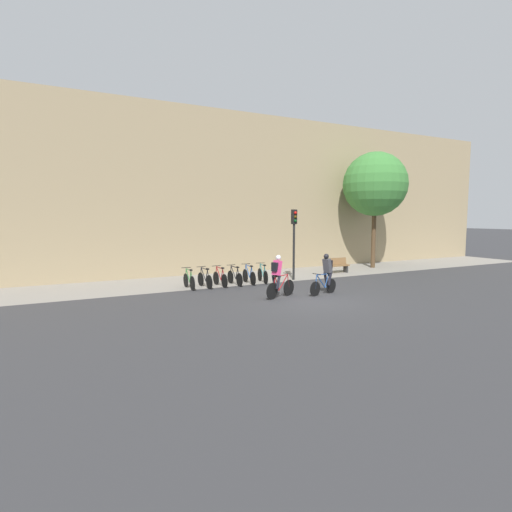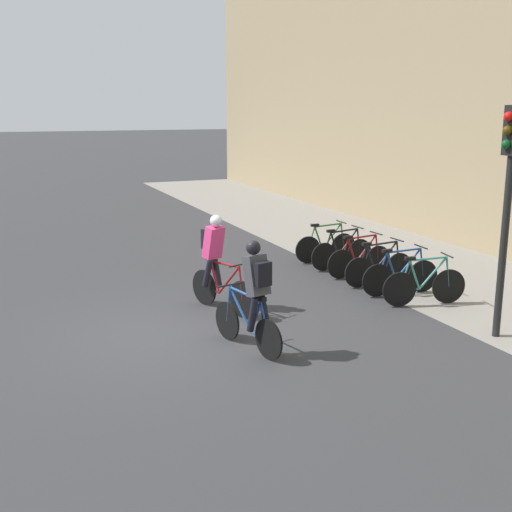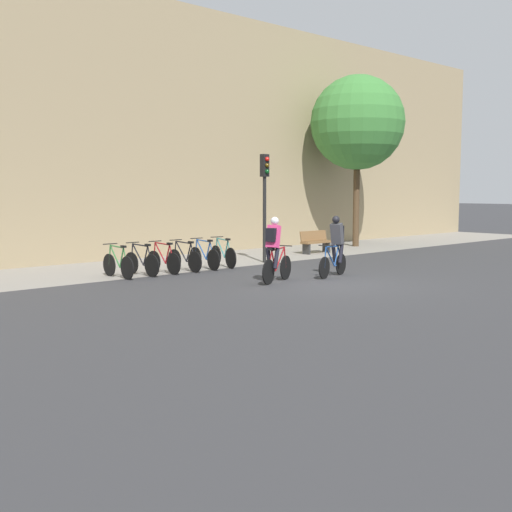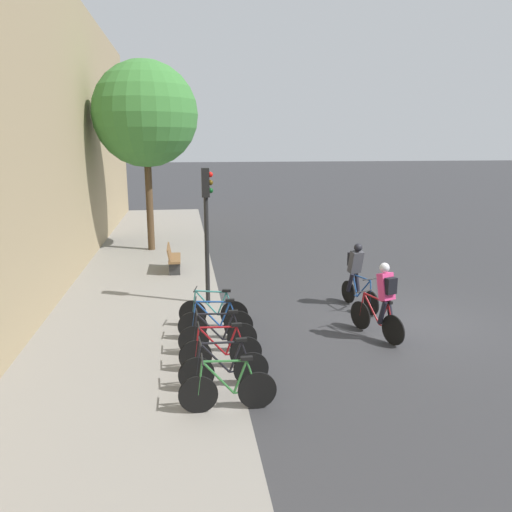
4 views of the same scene
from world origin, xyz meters
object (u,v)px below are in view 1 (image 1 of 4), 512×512
(parked_bike_2, at_px, (220,278))
(parked_bike_0, at_px, (189,280))
(parked_bike_4, at_px, (249,276))
(bench, at_px, (337,265))
(cyclist_grey, at_px, (326,272))
(traffic_light_pole, at_px, (294,231))
(parked_bike_1, at_px, (205,279))
(cyclist_pink, at_px, (278,275))
(parked_bike_3, at_px, (235,277))
(parked_bike_5, at_px, (263,275))

(parked_bike_2, bearing_deg, parked_bike_0, 179.99)
(parked_bike_0, xyz_separation_m, parked_bike_4, (3.10, -0.00, 0.00))
(parked_bike_0, distance_m, parked_bike_2, 1.55)
(parked_bike_0, distance_m, bench, 9.52)
(cyclist_grey, xyz_separation_m, traffic_light_pole, (0.86, 3.93, 1.62))
(parked_bike_1, bearing_deg, cyclist_pink, -63.97)
(cyclist_grey, distance_m, parked_bike_3, 4.70)
(parked_bike_4, relative_size, bench, 1.16)
(parked_bike_4, bearing_deg, traffic_light_pole, 0.61)
(parked_bike_2, height_order, traffic_light_pole, traffic_light_pole)
(parked_bike_2, distance_m, bench, 7.99)
(cyclist_pink, distance_m, bench, 8.38)
(parked_bike_2, relative_size, parked_bike_3, 0.98)
(parked_bike_3, xyz_separation_m, parked_bike_4, (0.77, 0.00, 0.01))
(parked_bike_1, bearing_deg, parked_bike_2, -0.00)
(bench, bearing_deg, parked_bike_5, -169.43)
(cyclist_pink, bearing_deg, parked_bike_2, 105.63)
(cyclist_pink, distance_m, parked_bike_2, 3.89)
(parked_bike_3, height_order, traffic_light_pole, traffic_light_pole)
(cyclist_pink, relative_size, parked_bike_5, 1.08)
(parked_bike_4, distance_m, bench, 6.45)
(parked_bike_3, height_order, parked_bike_5, parked_bike_5)
(parked_bike_1, distance_m, traffic_light_pole, 5.42)
(parked_bike_2, xyz_separation_m, bench, (7.92, 1.04, 0.07))
(parked_bike_5, bearing_deg, traffic_light_pole, 0.84)
(cyclist_pink, distance_m, parked_bike_3, 3.76)
(cyclist_grey, distance_m, parked_bike_2, 5.16)
(cyclist_pink, relative_size, parked_bike_0, 1.09)
(cyclist_pink, relative_size, parked_bike_2, 1.09)
(cyclist_grey, xyz_separation_m, bench, (4.58, 4.95, -0.48))
(cyclist_pink, height_order, cyclist_grey, cyclist_pink)
(parked_bike_1, relative_size, parked_bike_5, 1.00)
(parked_bike_5, relative_size, bench, 1.13)
(cyclist_grey, distance_m, traffic_light_pole, 4.34)
(parked_bike_0, distance_m, parked_bike_4, 3.10)
(parked_bike_1, height_order, traffic_light_pole, traffic_light_pole)
(parked_bike_1, height_order, parked_bike_3, parked_bike_1)
(parked_bike_0, bearing_deg, parked_bike_1, -0.01)
(parked_bike_1, xyz_separation_m, traffic_light_pole, (4.97, 0.03, 2.17))
(traffic_light_pole, bearing_deg, parked_bike_1, -179.68)
(parked_bike_4, height_order, bench, parked_bike_4)
(parked_bike_4, distance_m, parked_bike_5, 0.77)
(cyclist_pink, xyz_separation_m, traffic_light_pole, (3.16, 3.74, 1.62))
(parked_bike_0, height_order, traffic_light_pole, traffic_light_pole)
(parked_bike_1, bearing_deg, traffic_light_pole, 0.32)
(cyclist_pink, relative_size, parked_bike_3, 1.07)
(parked_bike_3, distance_m, parked_bike_5, 1.55)
(parked_bike_0, xyz_separation_m, parked_bike_5, (3.87, 0.00, 0.01))
(parked_bike_0, relative_size, parked_bike_2, 1.00)
(cyclist_grey, xyz_separation_m, parked_bike_0, (-4.88, 3.90, -0.55))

